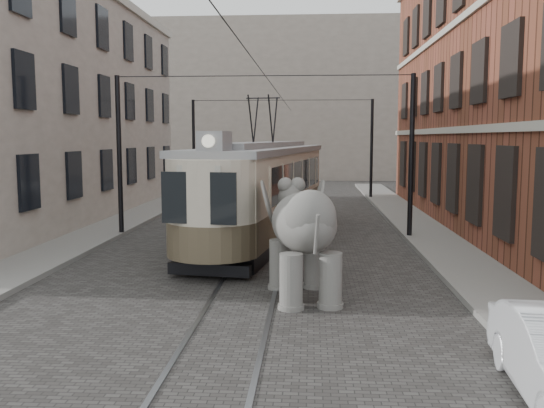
{
  "coord_description": "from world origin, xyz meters",
  "views": [
    {
      "loc": [
        1.56,
        -15.48,
        3.73
      ],
      "look_at": [
        0.62,
        -1.29,
        2.1
      ],
      "focal_mm": 38.57,
      "sensor_mm": 36.0,
      "label": 1
    }
  ],
  "objects": [
    {
      "name": "ground",
      "position": [
        0.0,
        0.0,
        0.0
      ],
      "size": [
        120.0,
        120.0,
        0.0
      ],
      "primitive_type": "plane",
      "color": "#3E3B39"
    },
    {
      "name": "tram_rails",
      "position": [
        0.0,
        0.0,
        0.01
      ],
      "size": [
        1.54,
        80.0,
        0.02
      ],
      "primitive_type": null,
      "color": "slate",
      "rests_on": "ground"
    },
    {
      "name": "sidewalk_right",
      "position": [
        6.0,
        0.0,
        0.07
      ],
      "size": [
        2.0,
        60.0,
        0.15
      ],
      "primitive_type": "cube",
      "color": "slate",
      "rests_on": "ground"
    },
    {
      "name": "sidewalk_left",
      "position": [
        -6.5,
        0.0,
        0.07
      ],
      "size": [
        2.0,
        60.0,
        0.15
      ],
      "primitive_type": "cube",
      "color": "slate",
      "rests_on": "ground"
    },
    {
      "name": "stucco_building",
      "position": [
        -11.0,
        10.0,
        5.0
      ],
      "size": [
        7.0,
        24.0,
        10.0
      ],
      "primitive_type": "cube",
      "color": "gray",
      "rests_on": "ground"
    },
    {
      "name": "distant_block",
      "position": [
        0.0,
        40.0,
        7.0
      ],
      "size": [
        28.0,
        10.0,
        14.0
      ],
      "primitive_type": "cube",
      "color": "gray",
      "rests_on": "ground"
    },
    {
      "name": "catenary",
      "position": [
        -0.2,
        5.0,
        3.0
      ],
      "size": [
        11.0,
        30.2,
        6.0
      ],
      "primitive_type": null,
      "color": "black",
      "rests_on": "ground"
    },
    {
      "name": "tram",
      "position": [
        -0.18,
        5.79,
        2.59
      ],
      "size": [
        4.55,
        13.33,
        5.19
      ],
      "primitive_type": null,
      "rotation": [
        0.0,
        0.0,
        -0.14
      ],
      "color": "beige",
      "rests_on": "ground"
    },
    {
      "name": "elephant",
      "position": [
        1.41,
        -2.15,
        1.36
      ],
      "size": [
        3.29,
        4.85,
        2.73
      ],
      "primitive_type": null,
      "rotation": [
        0.0,
        0.0,
        0.2
      ],
      "color": "#625F5B",
      "rests_on": "ground"
    }
  ]
}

